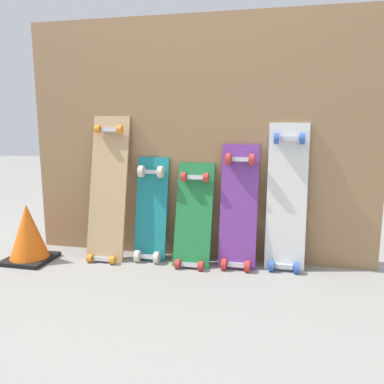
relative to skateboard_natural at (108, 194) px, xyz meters
name	(u,v)px	position (x,y,z in m)	size (l,w,h in m)	color
ground_plane	(195,259)	(0.53, 0.07, -0.40)	(12.00, 12.00, 0.00)	gray
plywood_wall_panel	(197,141)	(0.53, 0.14, 0.32)	(2.11, 0.04, 1.43)	#99724C
skateboard_natural	(108,194)	(0.00, 0.00, 0.00)	(0.23, 0.26, 0.94)	tan
skateboard_teal	(151,214)	(0.26, 0.03, -0.12)	(0.20, 0.20, 0.68)	#197A7F
skateboard_green	(193,221)	(0.53, 0.00, -0.14)	(0.22, 0.25, 0.66)	#1E7238
skateboard_purple	(238,212)	(0.79, 0.03, -0.08)	(0.21, 0.21, 0.77)	#6B338C
skateboard_white	(287,203)	(1.06, 0.05, -0.01)	(0.22, 0.17, 0.89)	silver
traffic_cone	(28,233)	(-0.44, -0.18, -0.22)	(0.26, 0.26, 0.35)	black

